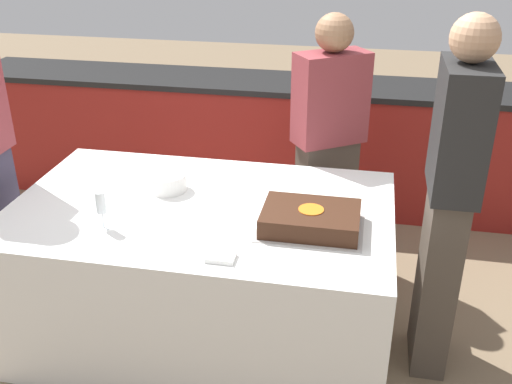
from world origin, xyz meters
name	(u,v)px	position (x,y,z in m)	size (l,w,h in m)	color
ground_plane	(206,328)	(0.00, 0.00, 0.00)	(14.00, 14.00, 0.00)	#7A664C
back_counter	(262,140)	(0.00, 1.65, 0.46)	(4.40, 0.58, 0.92)	maroon
dining_table	(204,270)	(0.00, 0.00, 0.37)	(1.85, 1.15, 0.75)	white
cake	(311,219)	(0.55, -0.12, 0.79)	(0.47, 0.35, 0.10)	#B7B2AD
plate_stack	(167,182)	(-0.21, 0.14, 0.79)	(0.19, 0.19, 0.09)	white
wine_glass	(101,204)	(-0.37, -0.29, 0.87)	(0.06, 0.06, 0.18)	white
side_plate_near_cake	(317,198)	(0.55, 0.19, 0.75)	(0.21, 0.21, 0.00)	white
utensil_pile	(221,257)	(0.21, -0.45, 0.76)	(0.12, 0.09, 0.02)	white
person_cutting_cake	(328,144)	(0.55, 0.80, 0.80)	(0.45, 0.39, 1.55)	#4C4238
person_seated_right	(449,202)	(1.14, 0.00, 0.88)	(0.20, 0.39, 1.70)	#4C4238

